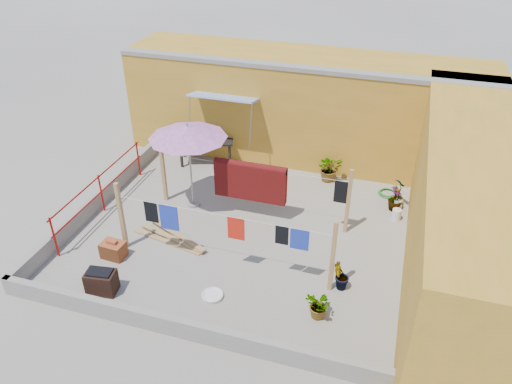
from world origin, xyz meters
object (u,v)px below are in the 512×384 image
Objects in this scene: brazier at (101,282)px; brick_stack at (113,250)px; water_jug_a at (396,215)px; white_basin at (213,295)px; outdoor_table at (206,141)px; water_jug_b at (398,205)px; plant_back_a at (329,168)px; patio_umbrella at (188,132)px; green_hose at (388,193)px.

brick_stack is at bearing 109.20° from brazier.
white_basin is at bearing -130.88° from water_jug_a.
outdoor_table reaches higher than water_jug_b.
white_basin is 1.30× the size of water_jug_a.
plant_back_a is (-2.06, 1.49, 0.25)m from water_jug_a.
water_jug_a is at bearing 9.84° from patio_umbrella.
brazier is (-0.52, -3.72, -1.91)m from patio_umbrella.
patio_umbrella is 4.56× the size of green_hose.
white_basin is 5.82m from water_jug_b.
plant_back_a reaches higher than outdoor_table.
water_jug_a is at bearing -75.65° from green_hose.
water_jug_a is (6.28, 3.54, -0.04)m from brick_stack.
outdoor_table is 5.18× the size of water_jug_a.
outdoor_table is 3.91m from plant_back_a.
water_jug_b is 2.30m from plant_back_a.
green_hose is at bearing 38.51° from brick_stack.
water_jug_b reaches higher than white_basin.
white_basin is 1.35× the size of water_jug_b.
brazier reaches higher than green_hose.
brazier is at bearing -89.38° from outdoor_table.
patio_umbrella is at bearing -165.04° from water_jug_b.
brick_stack is (-0.32, -5.03, -0.52)m from outdoor_table.
water_jug_b is at bearing -9.40° from outdoor_table.
white_basin is at bearing -121.41° from green_hose.
brick_stack is 1.62× the size of water_jug_b.
brazier is at bearing -121.97° from plant_back_a.
plant_back_a reaches higher than water_jug_a.
outdoor_table is 6.15m from brazier.
brick_stack is 7.47m from water_jug_b.
patio_umbrella is at bearing 70.84° from brick_stack.
white_basin is (2.72, -0.56, -0.16)m from brick_stack.
green_hose is at bearing -2.84° from outdoor_table.
white_basin is at bearing -11.70° from brick_stack.
brazier is at bearing -166.89° from white_basin.
water_jug_b is (0.00, 0.50, -0.01)m from water_jug_a.
water_jug_b is (5.89, 5.15, -0.12)m from brazier.
brick_stack is at bearing -147.21° from water_jug_b.
outdoor_table is 5.70m from green_hose.
water_jug_a reaches higher than white_basin.
plant_back_a is (3.90, -0.00, -0.31)m from outdoor_table.
brick_stack is at bearing -141.49° from green_hose.
brazier is at bearing -141.72° from water_jug_a.
green_hose is at bearing 22.92° from patio_umbrella.
white_basin is (2.34, 0.54, -0.23)m from brazier.
water_jug_a is (5.89, 4.65, -0.11)m from brazier.
green_hose is (5.58, 5.86, -0.24)m from brazier.
white_basin is at bearing 13.11° from brazier.
patio_umbrella reaches higher than water_jug_b.
patio_umbrella reaches higher than brick_stack.
brazier is 1.87× the size of water_jug_a.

